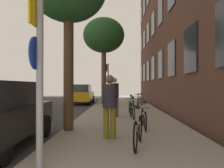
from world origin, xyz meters
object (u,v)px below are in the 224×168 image
Objects in this scene: pedestrian_0 at (110,102)px; pedestrian_1 at (114,94)px; car_1 at (82,94)px; traffic_light at (107,75)px; sign_post at (38,60)px; bicycle_4 at (138,102)px; bicycle_0 at (138,130)px; tree_far at (104,36)px; bicycle_2 at (132,110)px; bicycle_5 at (141,100)px; bicycle_1 at (144,118)px; bicycle_3 at (132,106)px.

pedestrian_1 is at bearing 89.41° from pedestrian_0.
traffic_light is at bearing 73.83° from car_1.
sign_post is 11.52m from bicycle_4.
bicycle_0 is at bearing -76.43° from car_1.
traffic_light is at bearing 93.87° from pedestrian_1.
pedestrian_1 is (1.18, 7.07, -0.82)m from sign_post.
traffic_light is 15.56m from pedestrian_1.
bicycle_0 is (1.58, -13.03, -4.85)m from tree_far.
sign_post is 16.27m from car_1.
traffic_light reaches higher than bicycle_2.
bicycle_0 is at bearing -91.71° from bicycle_2.
bicycle_5 is at bearing 84.34° from bicycle_0.
pedestrian_1 is at bearing -86.13° from traffic_light.
bicycle_2 is (1.72, -8.23, -4.86)m from tree_far.
sign_post is at bearing -102.51° from bicycle_5.
bicycle_1 is at bearing -72.24° from car_1.
sign_post is at bearing -107.17° from bicycle_2.
bicycle_2 is at bearing -98.26° from bicycle_5.
tree_far is at bearing 96.90° from bicycle_0.
bicycle_5 is at bearing 80.33° from bicycle_4.
sign_post is at bearing -103.12° from bicycle_4.
car_1 is (-2.84, 13.79, -0.24)m from pedestrian_0.
bicycle_2 is at bearing -78.19° from tree_far.
bicycle_3 is (0.24, 7.20, -0.01)m from bicycle_0.
bicycle_1 is at bearing -88.27° from bicycle_3.
bicycle_4 is (0.78, 9.60, -0.01)m from bicycle_0.
car_1 is at bearing 101.65° from pedestrian_0.
pedestrian_1 is at bearing 96.54° from bicycle_0.
bicycle_4 is 1.00× the size of bicycle_5.
sign_post reaches higher than car_1.
bicycle_0 is 1.22m from pedestrian_0.
tree_far is 5.71m from bicycle_5.
sign_post is 14.96m from tree_far.
bicycle_1 is at bearing -93.14° from bicycle_4.
bicycle_2 is at bearing 88.29° from bicycle_0.
bicycle_0 reaches higher than bicycle_5.
bicycle_0 reaches higher than bicycle_2.
tree_far is 3.91× the size of bicycle_3.
bicycle_4 is 0.96× the size of pedestrian_0.
bicycle_3 is 1.99m from pedestrian_1.
tree_far is 4.08× the size of bicycle_5.
traffic_light is 2.35× the size of bicycle_5.
traffic_light is 11.86m from bicycle_4.
bicycle_3 is at bearing 81.75° from pedestrian_0.
bicycle_3 is 1.00× the size of pedestrian_0.
pedestrian_1 reaches higher than bicycle_3.
bicycle_4 is at bearing 76.88° from sign_post.
bicycle_3 is at bearing -72.69° from tree_far.
traffic_light is 0.86× the size of car_1.
traffic_light is 16.44m from bicycle_2.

